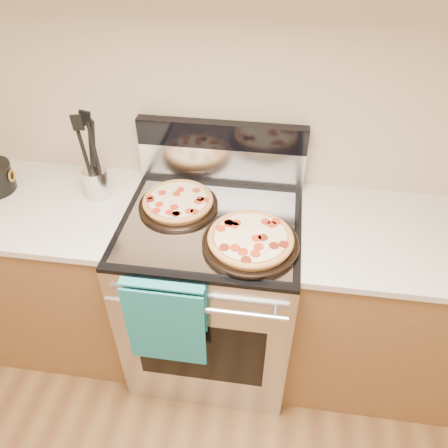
# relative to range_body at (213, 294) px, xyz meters

# --- Properties ---
(wall_back) EXTENTS (4.00, 0.00, 4.00)m
(wall_back) POSITION_rel_range_body_xyz_m (0.00, 0.35, 0.90)
(wall_back) COLOR #C9B091
(wall_back) RESTS_ON ground
(range_body) EXTENTS (0.76, 0.68, 0.90)m
(range_body) POSITION_rel_range_body_xyz_m (0.00, 0.00, 0.00)
(range_body) COLOR #B7B7BC
(range_body) RESTS_ON ground
(oven_window) EXTENTS (0.56, 0.01, 0.40)m
(oven_window) POSITION_rel_range_body_xyz_m (0.00, -0.34, 0.00)
(oven_window) COLOR black
(oven_window) RESTS_ON range_body
(cooktop) EXTENTS (0.76, 0.68, 0.02)m
(cooktop) POSITION_rel_range_body_xyz_m (0.00, 0.00, 0.46)
(cooktop) COLOR black
(cooktop) RESTS_ON range_body
(backsplash_lower) EXTENTS (0.76, 0.06, 0.18)m
(backsplash_lower) POSITION_rel_range_body_xyz_m (0.00, 0.31, 0.56)
(backsplash_lower) COLOR silver
(backsplash_lower) RESTS_ON cooktop
(backsplash_upper) EXTENTS (0.76, 0.06, 0.12)m
(backsplash_upper) POSITION_rel_range_body_xyz_m (0.00, 0.31, 0.71)
(backsplash_upper) COLOR black
(backsplash_upper) RESTS_ON backsplash_lower
(oven_handle) EXTENTS (0.70, 0.03, 0.03)m
(oven_handle) POSITION_rel_range_body_xyz_m (0.00, -0.38, 0.35)
(oven_handle) COLOR silver
(oven_handle) RESTS_ON range_body
(dish_towel) EXTENTS (0.32, 0.05, 0.42)m
(dish_towel) POSITION_rel_range_body_xyz_m (-0.12, -0.38, 0.25)
(dish_towel) COLOR #1C6C8D
(dish_towel) RESTS_ON oven_handle
(foil_sheet) EXTENTS (0.70, 0.55, 0.01)m
(foil_sheet) POSITION_rel_range_body_xyz_m (0.00, -0.03, 0.47)
(foil_sheet) COLOR gray
(foil_sheet) RESTS_ON cooktop
(cabinet_left) EXTENTS (1.00, 0.62, 0.88)m
(cabinet_left) POSITION_rel_range_body_xyz_m (-0.88, 0.03, -0.01)
(cabinet_left) COLOR brown
(cabinet_left) RESTS_ON ground
(countertop_left) EXTENTS (1.02, 0.64, 0.03)m
(countertop_left) POSITION_rel_range_body_xyz_m (-0.88, 0.03, 0.45)
(countertop_left) COLOR #BDB6A9
(countertop_left) RESTS_ON cabinet_left
(cabinet_right) EXTENTS (1.00, 0.62, 0.88)m
(cabinet_right) POSITION_rel_range_body_xyz_m (0.88, 0.03, -0.01)
(cabinet_right) COLOR brown
(cabinet_right) RESTS_ON ground
(countertop_right) EXTENTS (1.02, 0.64, 0.03)m
(countertop_right) POSITION_rel_range_body_xyz_m (0.88, 0.03, 0.45)
(countertop_right) COLOR #BDB6A9
(countertop_right) RESTS_ON cabinet_right
(pepperoni_pizza_back) EXTENTS (0.42, 0.42, 0.05)m
(pepperoni_pizza_back) POSITION_rel_range_body_xyz_m (-0.16, 0.07, 0.50)
(pepperoni_pizza_back) COLOR #A96A33
(pepperoni_pizza_back) RESTS_ON foil_sheet
(pepperoni_pizza_front) EXTENTS (0.47, 0.47, 0.05)m
(pepperoni_pizza_front) POSITION_rel_range_body_xyz_m (0.18, -0.13, 0.50)
(pepperoni_pizza_front) COLOR #A96A33
(pepperoni_pizza_front) RESTS_ON foil_sheet
(utensil_crock) EXTENTS (0.13, 0.13, 0.14)m
(utensil_crock) POSITION_rel_range_body_xyz_m (-0.54, 0.12, 0.53)
(utensil_crock) COLOR silver
(utensil_crock) RESTS_ON countertop_left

